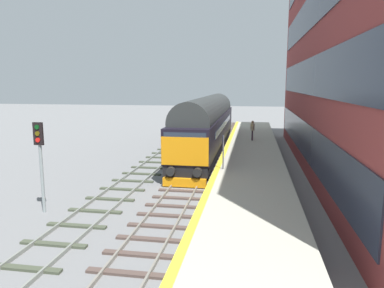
{
  "coord_description": "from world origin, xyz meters",
  "views": [
    {
      "loc": [
        3.64,
        -23.03,
        5.69
      ],
      "look_at": [
        0.2,
        -2.78,
        2.24
      ],
      "focal_mm": 33.67,
      "sensor_mm": 36.0,
      "label": 1
    }
  ],
  "objects": [
    {
      "name": "track_adjacent_west",
      "position": [
        -3.23,
        -0.0,
        0.06
      ],
      "size": [
        2.5,
        60.0,
        0.15
      ],
      "color": "gray",
      "rests_on": "ground"
    },
    {
      "name": "signal_post_near",
      "position": [
        -5.48,
        -8.95,
        2.62
      ],
      "size": [
        0.44,
        0.22,
        4.05
      ],
      "color": "gray",
      "rests_on": "ground"
    },
    {
      "name": "track_main",
      "position": [
        0.0,
        0.0,
        0.05
      ],
      "size": [
        2.5,
        60.0,
        0.15
      ],
      "color": "slate",
      "rests_on": "ground"
    },
    {
      "name": "platform_number_sign",
      "position": [
        2.06,
        -3.52,
        2.25
      ],
      "size": [
        0.1,
        0.44,
        1.87
      ],
      "color": "slate",
      "rests_on": "station_platform"
    },
    {
      "name": "station_platform",
      "position": [
        3.6,
        0.0,
        0.5
      ],
      "size": [
        4.0,
        44.0,
        1.01
      ],
      "color": "#B1AD9B",
      "rests_on": "ground"
    },
    {
      "name": "diesel_locomotive",
      "position": [
        0.0,
        5.87,
        2.49
      ],
      "size": [
        2.74,
        20.15,
        4.68
      ],
      "color": "black",
      "rests_on": "ground"
    },
    {
      "name": "ground_plane",
      "position": [
        0.0,
        0.0,
        0.0
      ],
      "size": [
        140.0,
        140.0,
        0.0
      ],
      "primitive_type": "plane",
      "color": "slate",
      "rests_on": "ground"
    },
    {
      "name": "station_building",
      "position": [
        9.78,
        1.0,
        7.9
      ],
      "size": [
        5.69,
        31.94,
        15.81
      ],
      "color": "maroon",
      "rests_on": "ground"
    },
    {
      "name": "waiting_passenger",
      "position": [
        3.63,
        7.17,
        1.99
      ],
      "size": [
        0.36,
        0.51,
        1.64
      ],
      "rotation": [
        0.0,
        0.0,
        1.62
      ],
      "color": "#372633",
      "rests_on": "station_platform"
    }
  ]
}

